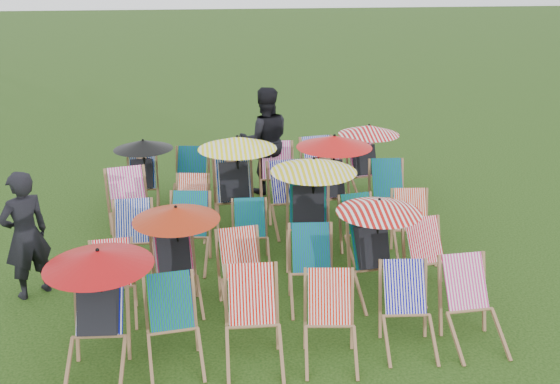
{
  "coord_description": "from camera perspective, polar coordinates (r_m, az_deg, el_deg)",
  "views": [
    {
      "loc": [
        -0.97,
        -7.84,
        3.98
      ],
      "look_at": [
        0.14,
        0.38,
        0.9
      ],
      "focal_mm": 40.0,
      "sensor_mm": 36.0,
      "label": 1
    }
  ],
  "objects": [
    {
      "name": "deckchair_4",
      "position": [
        6.98,
        11.67,
        -10.63
      ],
      "size": [
        0.65,
        0.85,
        0.87
      ],
      "rotation": [
        0.0,
        0.0,
        -0.09
      ],
      "color": "#896040",
      "rests_on": "ground"
    },
    {
      "name": "deckchair_16",
      "position": [
        8.89,
        7.64,
        -3.44
      ],
      "size": [
        0.66,
        0.84,
        0.84
      ],
      "rotation": [
        0.0,
        0.0,
        0.15
      ],
      "color": "#896040",
      "rests_on": "ground"
    },
    {
      "name": "deckchair_14",
      "position": [
        8.7,
        -2.69,
        -3.9
      ],
      "size": [
        0.57,
        0.78,
        0.82
      ],
      "rotation": [
        0.0,
        0.0,
        -0.04
      ],
      "color": "#896040",
      "rests_on": "ground"
    },
    {
      "name": "deckchair_19",
      "position": [
        9.67,
        -8.19,
        -1.41
      ],
      "size": [
        0.69,
        0.87,
        0.86
      ],
      "rotation": [
        0.0,
        0.0,
        -0.16
      ],
      "color": "#896040",
      "rests_on": "ground"
    },
    {
      "name": "deckchair_5",
      "position": [
        7.21,
        17.31,
        -9.95
      ],
      "size": [
        0.63,
        0.86,
        0.9
      ],
      "rotation": [
        0.0,
        0.0,
        0.04
      ],
      "color": "#896040",
      "rests_on": "ground"
    },
    {
      "name": "deckchair_17",
      "position": [
        9.08,
        12.09,
        -3.08
      ],
      "size": [
        0.67,
        0.87,
        0.88
      ],
      "rotation": [
        0.0,
        0.0,
        -0.11
      ],
      "color": "#896040",
      "rests_on": "ground"
    },
    {
      "name": "deckchair_29",
      "position": [
        11.18,
        8.0,
        2.95
      ],
      "size": [
        1.08,
        1.16,
        1.28
      ],
      "rotation": [
        0.0,
        0.0,
        0.15
      ],
      "color": "#896040",
      "rests_on": "ground"
    },
    {
      "name": "deckchair_26",
      "position": [
        10.72,
        -4.6,
        0.94
      ],
      "size": [
        0.62,
        0.82,
        0.86
      ],
      "rotation": [
        0.0,
        0.0,
        0.06
      ],
      "color": "#896040",
      "rests_on": "ground"
    },
    {
      "name": "deckchair_3",
      "position": [
        6.67,
        4.65,
        -11.79
      ],
      "size": [
        0.68,
        0.87,
        0.87
      ],
      "rotation": [
        0.0,
        0.0,
        -0.13
      ],
      "color": "#896040",
      "rests_on": "ground"
    },
    {
      "name": "deckchair_2",
      "position": [
        6.6,
        -2.46,
        -11.79
      ],
      "size": [
        0.65,
        0.89,
        0.94
      ],
      "rotation": [
        0.0,
        0.0,
        -0.04
      ],
      "color": "#896040",
      "rests_on": "ground"
    },
    {
      "name": "deckchair_12",
      "position": [
        8.67,
        -13.36,
        -4.26
      ],
      "size": [
        0.59,
        0.83,
        0.89
      ],
      "rotation": [
        0.0,
        0.0,
        0.0
      ],
      "color": "#896040",
      "rests_on": "ground"
    },
    {
      "name": "deckchair_13",
      "position": [
        8.68,
        -8.47,
        -3.73
      ],
      "size": [
        0.75,
        0.95,
        0.94
      ],
      "rotation": [
        0.0,
        0.0,
        -0.16
      ],
      "color": "#896040",
      "rests_on": "ground"
    },
    {
      "name": "deckchair_25",
      "position": [
        10.74,
        -8.24,
        1.12
      ],
      "size": [
        0.77,
        0.97,
        0.96
      ],
      "rotation": [
        0.0,
        0.0,
        -0.17
      ],
      "color": "#896040",
      "rests_on": "ground"
    },
    {
      "name": "deckchair_18",
      "position": [
        9.68,
        -13.55,
        -1.31
      ],
      "size": [
        0.83,
        1.03,
        1.0
      ],
      "rotation": [
        0.0,
        0.0,
        0.2
      ],
      "color": "#896040",
      "rests_on": "ground"
    },
    {
      "name": "deckchair_0",
      "position": [
        6.65,
        -16.39,
        -10.28
      ],
      "size": [
        1.09,
        1.15,
        1.29
      ],
      "rotation": [
        0.0,
        0.0,
        -0.08
      ],
      "color": "#896040",
      "rests_on": "ground"
    },
    {
      "name": "deckchair_20",
      "position": [
        9.71,
        -4.07,
        0.98
      ],
      "size": [
        1.22,
        1.27,
        1.45
      ],
      "rotation": [
        0.0,
        0.0,
        0.02
      ],
      "color": "#896040",
      "rests_on": "ground"
    },
    {
      "name": "deckchair_11",
      "position": [
        8.15,
        13.74,
        -6.05
      ],
      "size": [
        0.68,
        0.87,
        0.87
      ],
      "rotation": [
        0.0,
        0.0,
        0.14
      ],
      "color": "#896040",
      "rests_on": "ground"
    },
    {
      "name": "deckchair_8",
      "position": [
        7.6,
        -3.38,
        -7.41
      ],
      "size": [
        0.67,
        0.87,
        0.88
      ],
      "rotation": [
        0.0,
        0.0,
        0.12
      ],
      "color": "#896040",
      "rests_on": "ground"
    },
    {
      "name": "deckchair_7",
      "position": [
        7.63,
        -9.5,
        -5.76
      ],
      "size": [
        1.05,
        1.13,
        1.24
      ],
      "rotation": [
        0.0,
        0.0,
        0.13
      ],
      "color": "#896040",
      "rests_on": "ground"
    },
    {
      "name": "ground",
      "position": [
        8.85,
        -0.58,
        -6.37
      ],
      "size": [
        100.0,
        100.0,
        0.0
      ],
      "primitive_type": "plane",
      "color": "black",
      "rests_on": "ground"
    },
    {
      "name": "deckchair_27",
      "position": [
        10.81,
        -0.21,
        1.56
      ],
      "size": [
        0.71,
        0.95,
        0.99
      ],
      "rotation": [
        0.0,
        0.0,
        -0.06
      ],
      "color": "#896040",
      "rests_on": "ground"
    },
    {
      "name": "person_left",
      "position": [
        8.29,
        -22.25,
        -3.65
      ],
      "size": [
        0.71,
        0.68,
        1.64
      ],
      "primitive_type": "imported",
      "rotation": [
        0.0,
        0.0,
        3.82
      ],
      "color": "black",
      "rests_on": "ground"
    },
    {
      "name": "deckchair_21",
      "position": [
        9.72,
        1.03,
        -0.63
      ],
      "size": [
        0.74,
        0.97,
        1.0
      ],
      "rotation": [
        0.0,
        0.0,
        0.08
      ],
      "color": "#896040",
      "rests_on": "ground"
    },
    {
      "name": "deckchair_23",
      "position": [
        10.16,
        10.03,
        -0.17
      ],
      "size": [
        0.68,
        0.91,
        0.94
      ],
      "rotation": [
        0.0,
        0.0,
        -0.07
      ],
      "color": "#896040",
      "rests_on": "ground"
    },
    {
      "name": "deckchair_10",
      "position": [
        7.82,
        8.83,
        -5.02
      ],
      "size": [
        1.05,
        1.12,
        1.25
      ],
      "rotation": [
        0.0,
        0.0,
        0.1
      ],
      "color": "#896040",
      "rests_on": "ground"
    },
    {
      "name": "deckchair_28",
      "position": [
        11.06,
        4.0,
        2.01
      ],
      "size": [
        0.81,
        1.02,
        1.02
      ],
      "rotation": [
        0.0,
        0.0,
        0.15
      ],
      "color": "#896040",
      "rests_on": "ground"
    },
    {
      "name": "deckchair_9",
      "position": [
        7.66,
        3.0,
        -7.09
      ],
      "size": [
        0.67,
        0.88,
        0.9
      ],
      "rotation": [
        0.0,
        0.0,
        -0.08
      ],
      "color": "#896040",
      "rests_on": "ground"
    },
    {
      "name": "deckchair_15",
      "position": [
        8.72,
        2.76,
        -1.38
      ],
      "size": [
        1.2,
        1.28,
        1.43
      ],
      "rotation": [
        0.0,
        0.0,
        -0.13
      ],
      "color": "#896040",
      "rests_on": "ground"
    },
    {
      "name": "deckchair_1",
      "position": [
        6.66,
        -9.73,
        -12.09
      ],
      "size": [
        0.66,
        0.86,
        0.88
      ],
      "rotation": [
        0.0,
        0.0,
        0.11
      ],
      "color": "#896040",
      "rests_on": "ground"
    },
    {
      "name": "deckchair_6",
      "position": [
        7.65,
        -15.07,
        -8.13
      ],
      "size": [
        0.62,
        0.81,
        0.84
      ],
      "rotation": [
        0.0,
        0.0,
        0.08
      ],
      "color": "#896040",
      "rests_on": "ground"
    },
    {
      "name": "deckchair_22",
      "position": [
        9.9,
        4.83,
        1.23
      ],
      "size": [
        1.2,
        1.28,
        1.42
      ],
      "rotation": [
        0.0,
        0.0,
        0.11
      ],
      "color": "#896040",
      "rests_on": "ground"
    },
    {
      "name": "person_rear",
      "position": [
        11.2,
        -1.39,
        4.72
      ],
      "size": [
        0.96,
        0.77,
        1.93
      ],
      "primitive_type": "imported",
      "rotation": [
        0.0,
        0.0,
        3.18
      ],
      "color": "black",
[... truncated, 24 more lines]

